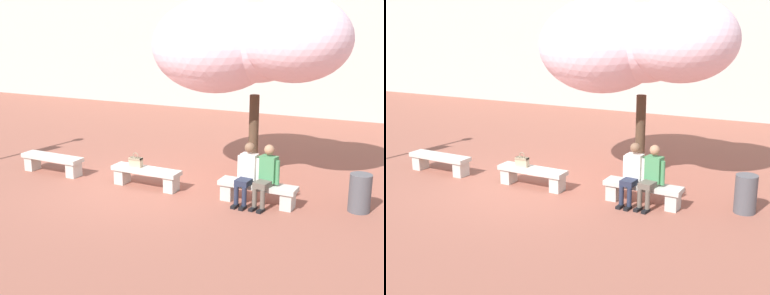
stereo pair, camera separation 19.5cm
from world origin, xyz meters
TOP-DOWN VIEW (x-y plane):
  - ground_plane at (0.00, 0.00)m, footprint 100.00×100.00m
  - stone_bench_west_end at (-2.63, 0.00)m, footprint 1.67×0.50m
  - stone_bench_near_west at (0.00, 0.00)m, footprint 1.67×0.50m
  - stone_bench_center at (2.63, 0.00)m, footprint 1.67×0.50m
  - person_seated_left at (2.42, -0.05)m, footprint 0.51×0.71m
  - person_seated_right at (2.83, -0.05)m, footprint 0.50×0.73m
  - handbag at (-0.26, -0.00)m, footprint 0.30×0.15m
  - cherry_tree_main at (1.80, 1.55)m, footprint 4.58×3.23m
  - trash_bin at (4.63, 0.43)m, footprint 0.44×0.44m

SIDE VIEW (x-z plane):
  - ground_plane at x=0.00m, z-range 0.00..0.00m
  - stone_bench_west_end at x=-2.63m, z-range 0.07..0.52m
  - stone_bench_near_west at x=0.00m, z-range 0.07..0.52m
  - stone_bench_center at x=2.63m, z-range 0.07..0.52m
  - trash_bin at x=4.63m, z-range 0.00..0.78m
  - handbag at x=-0.26m, z-range 0.41..0.75m
  - person_seated_left at x=2.42m, z-range 0.05..1.34m
  - person_seated_right at x=2.83m, z-range 0.05..1.34m
  - cherry_tree_main at x=1.80m, z-range 1.07..5.32m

